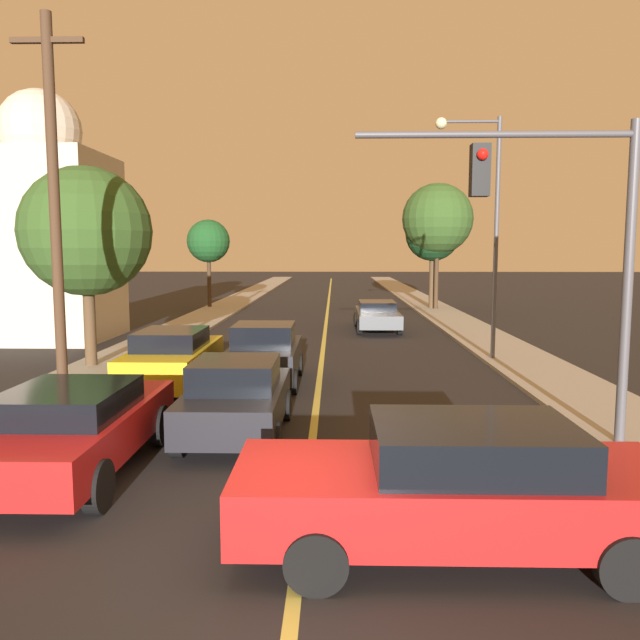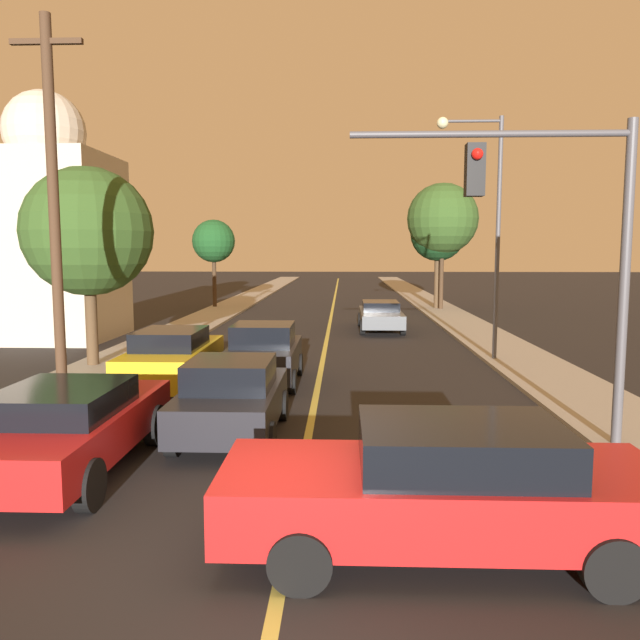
{
  "view_description": "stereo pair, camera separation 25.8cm",
  "coord_description": "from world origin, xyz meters",
  "px_view_note": "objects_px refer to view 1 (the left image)",
  "views": [
    {
      "loc": [
        0.41,
        -6.78,
        3.58
      ],
      "look_at": [
        0.0,
        10.98,
        1.6
      ],
      "focal_mm": 35.0,
      "sensor_mm": 36.0,
      "label": 1
    },
    {
      "loc": [
        0.67,
        -6.77,
        3.58
      ],
      "look_at": [
        0.0,
        10.98,
        1.6
      ],
      "focal_mm": 35.0,
      "sensor_mm": 36.0,
      "label": 2
    }
  ],
  "objects_px": {
    "traffic_signal_mast": "(563,225)",
    "utility_pole_left": "(55,206)",
    "car_near_lane_front": "(237,398)",
    "domed_building_left": "(45,231)",
    "car_outer_lane_second": "(173,358)",
    "car_outer_lane_front": "(73,427)",
    "tree_left_near": "(86,232)",
    "tree_right_far": "(437,219)",
    "tree_left_far": "(208,241)",
    "tree_right_near": "(433,234)",
    "car_crossing_right": "(459,486)",
    "car_near_lane_second": "(265,354)",
    "car_far_oncoming": "(377,315)",
    "streetlamp_right": "(482,206)"
  },
  "relations": [
    {
      "from": "car_outer_lane_front",
      "to": "streetlamp_right",
      "type": "relative_size",
      "value": 0.63
    },
    {
      "from": "car_outer_lane_second",
      "to": "car_outer_lane_front",
      "type": "bearing_deg",
      "value": -90.0
    },
    {
      "from": "car_outer_lane_front",
      "to": "domed_building_left",
      "type": "bearing_deg",
      "value": 115.93
    },
    {
      "from": "car_far_oncoming",
      "to": "car_crossing_right",
      "type": "bearing_deg",
      "value": 88.74
    },
    {
      "from": "car_outer_lane_front",
      "to": "tree_right_near",
      "type": "relative_size",
      "value": 0.78
    },
    {
      "from": "tree_right_near",
      "to": "tree_left_near",
      "type": "bearing_deg",
      "value": -124.41
    },
    {
      "from": "car_outer_lane_front",
      "to": "traffic_signal_mast",
      "type": "distance_m",
      "value": 8.93
    },
    {
      "from": "car_near_lane_second",
      "to": "tree_right_near",
      "type": "relative_size",
      "value": 0.62
    },
    {
      "from": "car_crossing_right",
      "to": "traffic_signal_mast",
      "type": "xyz_separation_m",
      "value": [
        2.54,
        4.03,
        3.21
      ]
    },
    {
      "from": "car_near_lane_second",
      "to": "traffic_signal_mast",
      "type": "xyz_separation_m",
      "value": [
        5.88,
        -5.31,
        3.2
      ]
    },
    {
      "from": "car_near_lane_second",
      "to": "traffic_signal_mast",
      "type": "distance_m",
      "value": 8.55
    },
    {
      "from": "car_near_lane_second",
      "to": "utility_pole_left",
      "type": "distance_m",
      "value": 6.29
    },
    {
      "from": "tree_left_far",
      "to": "car_far_oncoming",
      "type": "bearing_deg",
      "value": -47.28
    },
    {
      "from": "car_near_lane_second",
      "to": "tree_left_far",
      "type": "relative_size",
      "value": 0.71
    },
    {
      "from": "domed_building_left",
      "to": "car_near_lane_second",
      "type": "bearing_deg",
      "value": -40.87
    },
    {
      "from": "car_far_oncoming",
      "to": "traffic_signal_mast",
      "type": "relative_size",
      "value": 0.89
    },
    {
      "from": "car_near_lane_front",
      "to": "car_outer_lane_second",
      "type": "bearing_deg",
      "value": 118.98
    },
    {
      "from": "tree_left_far",
      "to": "tree_right_far",
      "type": "height_order",
      "value": "tree_right_far"
    },
    {
      "from": "car_outer_lane_front",
      "to": "car_near_lane_second",
      "type": "bearing_deg",
      "value": 71.56
    },
    {
      "from": "car_near_lane_second",
      "to": "tree_right_near",
      "type": "bearing_deg",
      "value": 70.11
    },
    {
      "from": "tree_left_near",
      "to": "tree_right_far",
      "type": "distance_m",
      "value": 23.27
    },
    {
      "from": "car_near_lane_second",
      "to": "tree_right_far",
      "type": "height_order",
      "value": "tree_right_far"
    },
    {
      "from": "car_near_lane_front",
      "to": "tree_left_near",
      "type": "relative_size",
      "value": 0.65
    },
    {
      "from": "car_outer_lane_second",
      "to": "tree_left_near",
      "type": "distance_m",
      "value": 5.4
    },
    {
      "from": "car_outer_lane_front",
      "to": "domed_building_left",
      "type": "xyz_separation_m",
      "value": [
        -7.43,
        15.27,
        3.59
      ]
    },
    {
      "from": "tree_left_near",
      "to": "tree_right_far",
      "type": "relative_size",
      "value": 0.8
    },
    {
      "from": "car_near_lane_second",
      "to": "streetlamp_right",
      "type": "bearing_deg",
      "value": 29.08
    },
    {
      "from": "car_outer_lane_second",
      "to": "car_far_oncoming",
      "type": "distance_m",
      "value": 13.63
    },
    {
      "from": "tree_left_far",
      "to": "tree_right_near",
      "type": "bearing_deg",
      "value": -2.04
    },
    {
      "from": "car_near_lane_front",
      "to": "tree_right_near",
      "type": "distance_m",
      "value": 27.72
    },
    {
      "from": "car_near_lane_front",
      "to": "domed_building_left",
      "type": "height_order",
      "value": "domed_building_left"
    },
    {
      "from": "utility_pole_left",
      "to": "car_near_lane_second",
      "type": "bearing_deg",
      "value": 30.73
    },
    {
      "from": "car_crossing_right",
      "to": "tree_left_far",
      "type": "relative_size",
      "value": 0.97
    },
    {
      "from": "car_near_lane_second",
      "to": "tree_right_near",
      "type": "xyz_separation_m",
      "value": [
        7.78,
        21.51,
        3.76
      ]
    },
    {
      "from": "tree_right_near",
      "to": "tree_right_far",
      "type": "relative_size",
      "value": 0.83
    },
    {
      "from": "traffic_signal_mast",
      "to": "utility_pole_left",
      "type": "xyz_separation_m",
      "value": [
        -10.23,
        2.73,
        0.54
      ]
    },
    {
      "from": "tree_right_far",
      "to": "domed_building_left",
      "type": "bearing_deg",
      "value": -144.54
    },
    {
      "from": "tree_left_far",
      "to": "traffic_signal_mast",
      "type": "bearing_deg",
      "value": -66.67
    },
    {
      "from": "car_crossing_right",
      "to": "car_outer_lane_front",
      "type": "bearing_deg",
      "value": 66.3
    },
    {
      "from": "car_outer_lane_front",
      "to": "traffic_signal_mast",
      "type": "bearing_deg",
      "value": 10.78
    },
    {
      "from": "car_outer_lane_front",
      "to": "tree_right_near",
      "type": "bearing_deg",
      "value": 70.46
    },
    {
      "from": "car_near_lane_front",
      "to": "car_outer_lane_front",
      "type": "bearing_deg",
      "value": -138.18
    },
    {
      "from": "car_near_lane_second",
      "to": "streetlamp_right",
      "type": "xyz_separation_m",
      "value": [
        6.54,
        3.64,
        4.16
      ]
    },
    {
      "from": "car_outer_lane_front",
      "to": "car_crossing_right",
      "type": "distance_m",
      "value": 6.15
    },
    {
      "from": "car_near_lane_second",
      "to": "utility_pole_left",
      "type": "bearing_deg",
      "value": -149.27
    },
    {
      "from": "tree_left_near",
      "to": "tree_right_far",
      "type": "bearing_deg",
      "value": 54.51
    },
    {
      "from": "car_far_oncoming",
      "to": "utility_pole_left",
      "type": "height_order",
      "value": "utility_pole_left"
    },
    {
      "from": "tree_left_far",
      "to": "tree_right_near",
      "type": "xyz_separation_m",
      "value": [
        13.68,
        -0.49,
        0.44
      ]
    },
    {
      "from": "car_outer_lane_front",
      "to": "car_crossing_right",
      "type": "height_order",
      "value": "car_crossing_right"
    },
    {
      "from": "tree_right_far",
      "to": "utility_pole_left",
      "type": "bearing_deg",
      "value": -117.56
    }
  ]
}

